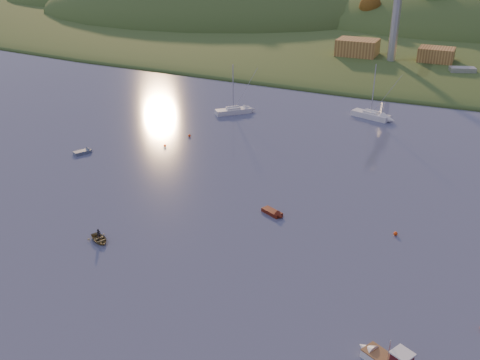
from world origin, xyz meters
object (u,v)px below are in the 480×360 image
at_px(sailboat_far, 371,115).
at_px(canoe, 99,239).
at_px(sailboat_near, 233,110).
at_px(grey_dinghy, 86,151).
at_px(fishing_boat, 384,359).
at_px(red_tender, 276,214).

distance_m(sailboat_far, canoe, 64.59).
bearing_deg(sailboat_near, grey_dinghy, -158.54).
xyz_separation_m(fishing_boat, canoe, (-35.53, 6.14, -0.43)).
bearing_deg(red_tender, sailboat_near, 147.53).
xyz_separation_m(fishing_boat, sailboat_far, (-16.02, 67.72, -0.04)).
relative_size(red_tender, grey_dinghy, 1.03).
bearing_deg(red_tender, canoe, -113.90).
xyz_separation_m(sailboat_near, canoe, (7.00, -52.42, -0.35)).
xyz_separation_m(canoe, red_tender, (17.10, 15.09, -0.08)).
relative_size(sailboat_near, canoe, 3.23).
bearing_deg(canoe, sailboat_near, 35.59).
distance_m(fishing_boat, red_tender, 28.11).
xyz_separation_m(red_tender, grey_dinghy, (-37.62, 7.22, 0.01)).
xyz_separation_m(sailboat_far, grey_dinghy, (-40.02, -39.27, -0.46)).
bearing_deg(grey_dinghy, red_tender, -74.30).
distance_m(canoe, grey_dinghy, 30.31).
bearing_deg(fishing_boat, sailboat_near, -27.15).
height_order(sailboat_near, sailboat_far, sailboat_far).
relative_size(fishing_boat, grey_dinghy, 1.55).
bearing_deg(canoe, fishing_boat, -71.83).
bearing_deg(grey_dinghy, fishing_boat, -90.35).
height_order(canoe, red_tender, red_tender).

